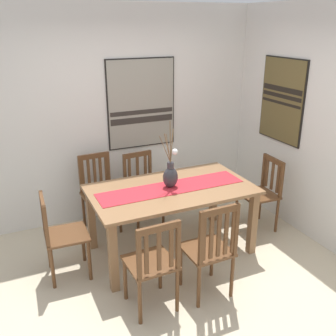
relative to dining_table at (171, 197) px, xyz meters
name	(u,v)px	position (x,y,z in m)	size (l,w,h in m)	color
ground_plane	(185,285)	(-0.14, -0.63, -0.68)	(6.40, 6.40, 0.03)	beige
wall_back	(121,114)	(-0.14, 1.23, 0.68)	(6.40, 0.12, 2.70)	silver
dining_table	(171,197)	(0.00, 0.00, 0.00)	(1.77, 1.00, 0.78)	#8E6642
table_runner	(171,188)	(0.00, 0.00, 0.11)	(1.63, 0.36, 0.01)	#B7232D
centerpiece_vase	(171,175)	(0.00, 0.02, 0.25)	(0.20, 0.18, 0.72)	#333338
chair_0	(60,234)	(-1.21, 0.03, -0.18)	(0.44, 0.44, 0.90)	brown
chair_1	(211,248)	(0.00, -0.86, -0.15)	(0.43, 0.43, 0.99)	brown
chair_2	(142,186)	(-0.03, 0.82, -0.19)	(0.45, 0.45, 0.90)	brown
chair_3	(153,263)	(-0.56, -0.82, -0.18)	(0.43, 0.43, 0.93)	brown
chair_4	(262,192)	(1.25, 0.01, -0.19)	(0.44, 0.44, 0.92)	brown
chair_5	(99,191)	(-0.59, 0.86, -0.17)	(0.44, 0.44, 0.95)	brown
painting_on_back_wall	(141,104)	(0.11, 1.16, 0.81)	(0.92, 0.05, 1.14)	black
painting_on_side_wall	(282,100)	(1.65, 0.28, 0.88)	(0.05, 0.76, 1.04)	black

